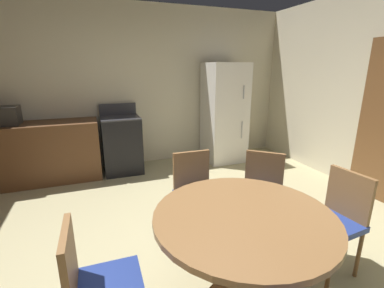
% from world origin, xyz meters
% --- Properties ---
extents(ground_plane, '(14.00, 14.00, 0.00)m').
position_xyz_m(ground_plane, '(0.00, 0.00, 0.00)').
color(ground_plane, tan).
extents(wall_back, '(5.85, 0.12, 2.70)m').
position_xyz_m(wall_back, '(0.00, 2.88, 1.35)').
color(wall_back, beige).
rests_on(wall_back, ground).
extents(kitchen_counter, '(1.97, 0.60, 0.90)m').
position_xyz_m(kitchen_counter, '(-1.64, 2.48, 0.45)').
color(kitchen_counter, brown).
rests_on(kitchen_counter, ground).
extents(oven_range, '(0.60, 0.60, 1.10)m').
position_xyz_m(oven_range, '(-0.30, 2.48, 0.47)').
color(oven_range, black).
rests_on(oven_range, ground).
extents(refrigerator, '(0.68, 0.68, 1.76)m').
position_xyz_m(refrigerator, '(1.53, 2.43, 0.88)').
color(refrigerator, white).
rests_on(refrigerator, ground).
extents(microwave, '(0.44, 0.32, 0.26)m').
position_xyz_m(microwave, '(-1.90, 2.48, 1.03)').
color(microwave, '#2D2B28').
rests_on(microwave, kitchen_counter).
extents(dining_table, '(1.19, 1.19, 0.76)m').
position_xyz_m(dining_table, '(0.17, -0.55, 0.60)').
color(dining_table, olive).
rests_on(dining_table, ground).
extents(chair_northeast, '(0.56, 0.56, 0.87)m').
position_xyz_m(chair_northeast, '(0.80, 0.15, 0.50)').
color(chair_northeast, olive).
rests_on(chair_northeast, ground).
extents(chair_west, '(0.41, 0.41, 0.87)m').
position_xyz_m(chair_west, '(-0.78, -0.54, 0.50)').
color(chair_west, olive).
rests_on(chair_west, ground).
extents(chair_north, '(0.41, 0.41, 0.87)m').
position_xyz_m(chair_north, '(0.19, 0.40, 0.50)').
color(chair_north, olive).
rests_on(chair_north, ground).
extents(chair_east, '(0.43, 0.43, 0.87)m').
position_xyz_m(chair_east, '(1.11, -0.46, 0.50)').
color(chair_east, olive).
rests_on(chair_east, ground).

